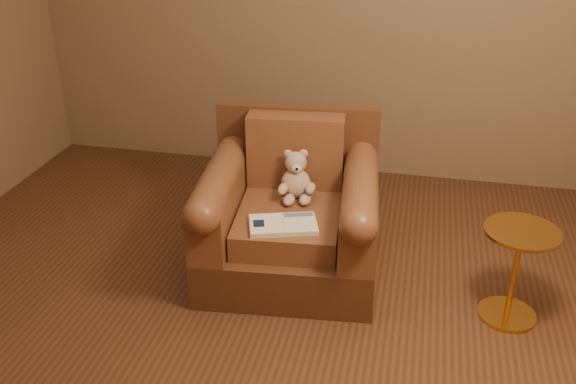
# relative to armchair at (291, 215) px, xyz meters

# --- Properties ---
(floor) EXTENTS (4.00, 4.00, 0.00)m
(floor) POSITION_rel_armchair_xyz_m (-0.11, -0.66, -0.32)
(floor) COLOR #4F2E1B
(floor) RESTS_ON ground
(armchair) EXTENTS (0.99, 0.95, 0.82)m
(armchair) POSITION_rel_armchair_xyz_m (0.00, 0.00, 0.00)
(armchair) COLOR #4F2D1A
(armchair) RESTS_ON floor
(teddy_bear) EXTENTS (0.20, 0.23, 0.28)m
(teddy_bear) POSITION_rel_armchair_xyz_m (0.01, 0.08, 0.18)
(teddy_bear) COLOR tan
(teddy_bear) RESTS_ON armchair
(guidebook) EXTENTS (0.38, 0.29, 0.03)m
(guidebook) POSITION_rel_armchair_xyz_m (0.02, -0.26, 0.09)
(guidebook) COLOR beige
(guidebook) RESTS_ON armchair
(side_table) EXTENTS (0.36, 0.36, 0.50)m
(side_table) POSITION_rel_armchair_xyz_m (1.15, -0.22, -0.05)
(side_table) COLOR gold
(side_table) RESTS_ON floor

